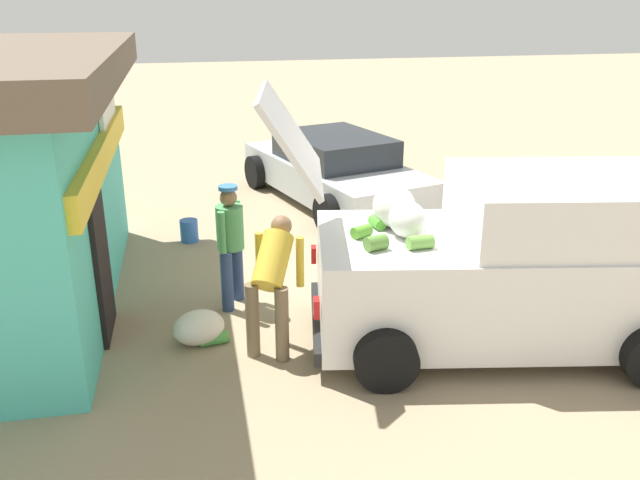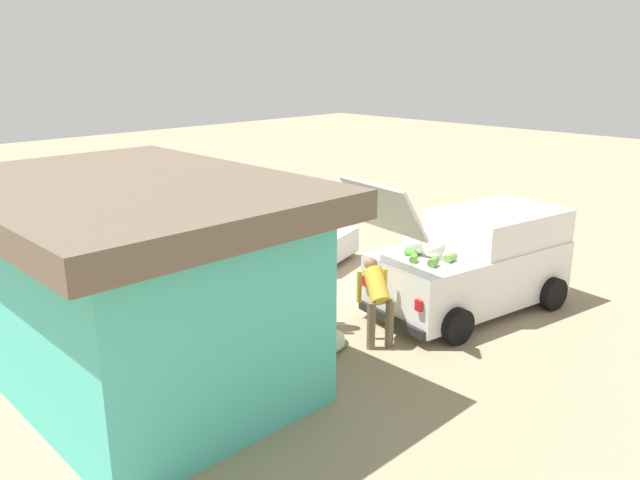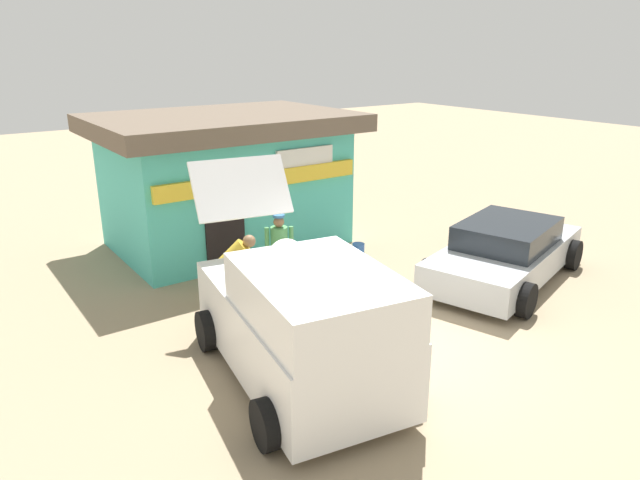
% 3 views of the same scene
% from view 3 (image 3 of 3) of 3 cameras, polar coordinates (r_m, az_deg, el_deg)
% --- Properties ---
extents(ground_plane, '(60.00, 60.00, 0.00)m').
position_cam_3_polar(ground_plane, '(10.11, 8.30, -9.49)').
color(ground_plane, '#9E896B').
extents(storefront_bar, '(5.93, 4.28, 3.18)m').
position_cam_3_polar(storefront_bar, '(14.34, -9.23, 6.01)').
color(storefront_bar, '#4CC6B7').
rests_on(storefront_bar, ground_plane).
extents(delivery_van, '(2.77, 4.86, 2.87)m').
position_cam_3_polar(delivery_van, '(8.43, -1.94, -7.91)').
color(delivery_van, white).
rests_on(delivery_van, ground_plane).
extents(parked_sedan, '(4.80, 3.17, 1.27)m').
position_cam_3_polar(parked_sedan, '(12.77, 17.67, -1.15)').
color(parked_sedan, '#B2B7BC').
rests_on(parked_sedan, ground_plane).
extents(vendor_standing, '(0.52, 0.46, 1.59)m').
position_cam_3_polar(vendor_standing, '(11.56, -3.99, -0.76)').
color(vendor_standing, navy).
rests_on(vendor_standing, ground_plane).
extents(customer_bending, '(0.76, 0.69, 1.48)m').
position_cam_3_polar(customer_bending, '(10.71, -8.56, -2.53)').
color(customer_bending, '#726047').
rests_on(customer_bending, ground_plane).
extents(unloaded_banana_pile, '(0.80, 0.71, 0.39)m').
position_cam_3_polar(unloaded_banana_pile, '(11.79, -8.74, -4.34)').
color(unloaded_banana_pile, silver).
rests_on(unloaded_banana_pile, ground_plane).
extents(paint_bucket, '(0.28, 0.28, 0.36)m').
position_cam_3_polar(paint_bucket, '(13.54, 3.76, -1.07)').
color(paint_bucket, blue).
rests_on(paint_bucket, ground_plane).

